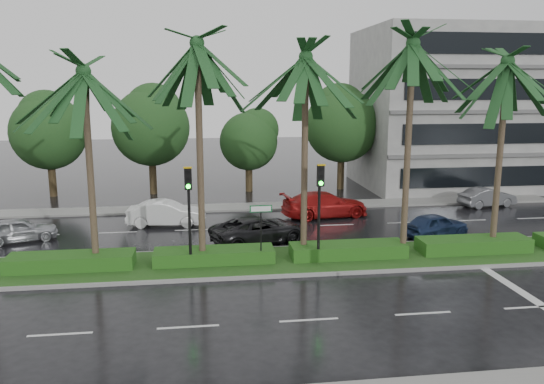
{
  "coord_description": "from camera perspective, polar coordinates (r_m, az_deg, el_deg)",
  "views": [
    {
      "loc": [
        -3.4,
        -21.24,
        7.67
      ],
      "look_at": [
        -0.39,
        1.5,
        3.1
      ],
      "focal_mm": 35.0,
      "sensor_mm": 36.0,
      "label": 1
    }
  ],
  "objects": [
    {
      "name": "ground",
      "position": [
        22.83,
        1.48,
        -8.37
      ],
      "size": [
        120.0,
        120.0,
        0.0
      ],
      "primitive_type": "plane",
      "color": "black",
      "rests_on": "ground"
    },
    {
      "name": "far_sidewalk",
      "position": [
        34.27,
        -1.66,
        -1.57
      ],
      "size": [
        40.0,
        2.0,
        0.12
      ],
      "primitive_type": "cube",
      "color": "gray",
      "rests_on": "ground"
    },
    {
      "name": "median",
      "position": [
        23.74,
        1.1,
        -7.39
      ],
      "size": [
        36.0,
        4.0,
        0.15
      ],
      "color": "gray",
      "rests_on": "ground"
    },
    {
      "name": "hedge",
      "position": [
        23.63,
        1.1,
        -6.53
      ],
      "size": [
        35.2,
        1.4,
        0.6
      ],
      "color": "#194E16",
      "rests_on": "median"
    },
    {
      "name": "lane_markings",
      "position": [
        23.09,
        9.19,
        -8.27
      ],
      "size": [
        34.0,
        13.06,
        0.01
      ],
      "color": "silver",
      "rests_on": "ground"
    },
    {
      "name": "palm_row",
      "position": [
        22.37,
        -2.08,
        13.1
      ],
      "size": [
        26.3,
        4.2,
        10.25
      ],
      "color": "#3B3222",
      "rests_on": "median"
    },
    {
      "name": "signal_median_left",
      "position": [
        22.05,
        -8.93,
        -1.11
      ],
      "size": [
        0.34,
        0.42,
        4.36
      ],
      "color": "black",
      "rests_on": "median"
    },
    {
      "name": "signal_median_right",
      "position": [
        22.57,
        5.16,
        -0.73
      ],
      "size": [
        0.34,
        0.42,
        4.36
      ],
      "color": "black",
      "rests_on": "median"
    },
    {
      "name": "street_sign",
      "position": [
        22.54,
        -1.2,
        -2.98
      ],
      "size": [
        0.95,
        0.09,
        2.6
      ],
      "color": "black",
      "rests_on": "median"
    },
    {
      "name": "bg_trees",
      "position": [
        39.05,
        -2.96,
        7.1
      ],
      "size": [
        33.09,
        5.51,
        7.96
      ],
      "color": "#392E1A",
      "rests_on": "ground"
    },
    {
      "name": "building",
      "position": [
        44.26,
        20.14,
        8.42
      ],
      "size": [
        16.0,
        10.0,
        12.0
      ],
      "primitive_type": "cube",
      "color": "gray",
      "rests_on": "ground"
    },
    {
      "name": "car_silver",
      "position": [
        29.57,
        -25.57,
        -3.67
      ],
      "size": [
        2.58,
        3.89,
        1.23
      ],
      "primitive_type": "imported",
      "rotation": [
        0.0,
        0.0,
        1.91
      ],
      "color": "#A4A6AB",
      "rests_on": "ground"
    },
    {
      "name": "car_white",
      "position": [
        30.29,
        -11.32,
        -2.26
      ],
      "size": [
        1.84,
        4.39,
        1.41
      ],
      "primitive_type": "imported",
      "rotation": [
        0.0,
        0.0,
        1.49
      ],
      "color": "white",
      "rests_on": "ground"
    },
    {
      "name": "car_darkgrey",
      "position": [
        26.44,
        -1.42,
        -4.09
      ],
      "size": [
        3.85,
        5.33,
        1.35
      ],
      "primitive_type": "imported",
      "rotation": [
        0.0,
        0.0,
        1.95
      ],
      "color": "black",
      "rests_on": "ground"
    },
    {
      "name": "car_red",
      "position": [
        31.84,
        5.71,
        -1.34
      ],
      "size": [
        2.95,
        5.48,
        1.51
      ],
      "primitive_type": "imported",
      "rotation": [
        0.0,
        0.0,
        1.74
      ],
      "color": "maroon",
      "rests_on": "ground"
    },
    {
      "name": "car_blue",
      "position": [
        28.78,
        17.18,
        -3.43
      ],
      "size": [
        2.67,
        3.94,
        1.25
      ],
      "primitive_type": "imported",
      "rotation": [
        0.0,
        0.0,
        1.93
      ],
      "color": "#19294C",
      "rests_on": "ground"
    },
    {
      "name": "car_grey",
      "position": [
        37.17,
        22.15,
        -0.52
      ],
      "size": [
        1.99,
        3.92,
        1.23
      ],
      "primitive_type": "imported",
      "rotation": [
        0.0,
        0.0,
        1.76
      ],
      "color": "#57585C",
      "rests_on": "ground"
    }
  ]
}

